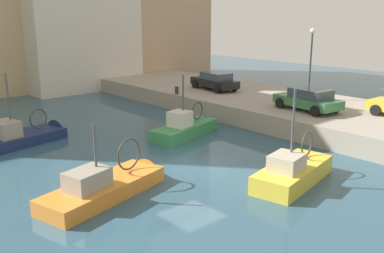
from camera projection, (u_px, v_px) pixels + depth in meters
The scene contains 10 objects.
water_surface at pixel (191, 167), 20.39m from camera, with size 80.00×80.00×0.00m, color #2D5166.
quay_wall at pixel (326, 117), 27.59m from camera, with size 9.00×56.00×1.20m, color #9E9384.
fishing_boat_yellow at pixel (296, 178), 18.70m from camera, with size 5.69×2.70×4.91m.
fishing_boat_orange at pixel (111, 191), 17.32m from camera, with size 6.44×3.24×3.89m.
fishing_boat_navy at pixel (24, 141), 24.09m from camera, with size 6.29×3.07×4.90m.
fishing_boat_green at pixel (188, 132), 25.75m from camera, with size 5.73×2.81×4.34m.
parked_car_black at pixel (215, 81), 33.66m from camera, with size 2.28×4.39×1.37m.
parked_car_green at pixel (308, 99), 26.48m from camera, with size 2.45×4.35×1.37m.
mooring_bollard_mid at pixel (177, 90), 31.97m from camera, with size 0.28×0.28×0.55m, color #2D2D33.
quay_streetlamp at pixel (311, 52), 29.34m from camera, with size 0.36×0.36×4.83m.
Camera 1 is at (-12.70, -14.45, 7.03)m, focal length 40.44 mm.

